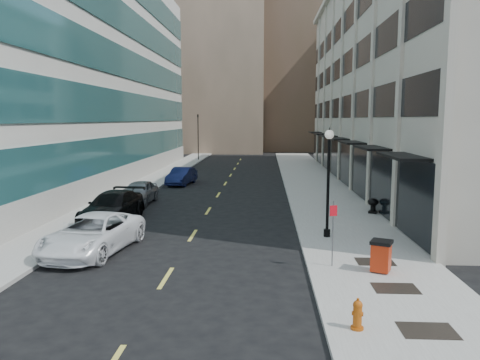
# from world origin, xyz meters

# --- Properties ---
(ground) EXTENTS (160.00, 160.00, 0.00)m
(ground) POSITION_xyz_m (0.00, 0.00, 0.00)
(ground) COLOR black
(ground) RESTS_ON ground
(sidewalk_right) EXTENTS (5.00, 80.00, 0.15)m
(sidewalk_right) POSITION_xyz_m (7.50, 20.00, 0.07)
(sidewalk_right) COLOR gray
(sidewalk_right) RESTS_ON ground
(sidewalk_left) EXTENTS (3.00, 80.00, 0.15)m
(sidewalk_left) POSITION_xyz_m (-6.50, 20.00, 0.07)
(sidewalk_left) COLOR gray
(sidewalk_left) RESTS_ON ground
(building_right) EXTENTS (15.30, 46.50, 18.25)m
(building_right) POSITION_xyz_m (16.94, 26.99, 8.99)
(building_right) COLOR #BBB29E
(building_right) RESTS_ON ground
(building_left) EXTENTS (16.14, 46.00, 20.00)m
(building_left) POSITION_xyz_m (-15.95, 27.00, 9.99)
(building_left) COLOR beige
(building_left) RESTS_ON ground
(skyline_tan_near) EXTENTS (14.00, 18.00, 28.00)m
(skyline_tan_near) POSITION_xyz_m (-4.00, 68.00, 14.00)
(skyline_tan_near) COLOR #9C7E66
(skyline_tan_near) RESTS_ON ground
(skyline_brown) EXTENTS (12.00, 16.00, 34.00)m
(skyline_brown) POSITION_xyz_m (8.00, 72.00, 17.00)
(skyline_brown) COLOR brown
(skyline_brown) RESTS_ON ground
(skyline_tan_far) EXTENTS (12.00, 14.00, 22.00)m
(skyline_tan_far) POSITION_xyz_m (-14.00, 78.00, 11.00)
(skyline_tan_far) COLOR #9C7E66
(skyline_tan_far) RESTS_ON ground
(skyline_stone) EXTENTS (10.00, 14.00, 20.00)m
(skyline_stone) POSITION_xyz_m (18.00, 66.00, 10.00)
(skyline_stone) COLOR #BBB29E
(skyline_stone) RESTS_ON ground
(grate_near) EXTENTS (1.40, 1.00, 0.01)m
(grate_near) POSITION_xyz_m (7.60, -2.00, 0.15)
(grate_near) COLOR black
(grate_near) RESTS_ON sidewalk_right
(grate_mid) EXTENTS (1.40, 1.00, 0.01)m
(grate_mid) POSITION_xyz_m (7.60, 1.00, 0.15)
(grate_mid) COLOR black
(grate_mid) RESTS_ON sidewalk_right
(grate_far) EXTENTS (1.40, 1.00, 0.01)m
(grate_far) POSITION_xyz_m (7.60, 3.80, 0.15)
(grate_far) COLOR black
(grate_far) RESTS_ON sidewalk_right
(road_centerline) EXTENTS (0.15, 68.20, 0.01)m
(road_centerline) POSITION_xyz_m (0.00, 17.00, 0.01)
(road_centerline) COLOR #D8CC4C
(road_centerline) RESTS_ON ground
(traffic_signal) EXTENTS (0.66, 0.66, 6.98)m
(traffic_signal) POSITION_xyz_m (-5.50, 48.00, 5.72)
(traffic_signal) COLOR black
(traffic_signal) RESTS_ON ground
(car_white_van) EXTENTS (3.35, 5.95, 1.57)m
(car_white_van) POSITION_xyz_m (-3.68, 4.93, 0.78)
(car_white_van) COLOR white
(car_white_van) RESTS_ON ground
(car_black_pickup) EXTENTS (2.64, 5.63, 1.59)m
(car_black_pickup) POSITION_xyz_m (-4.80, 10.84, 0.79)
(car_black_pickup) COLOR black
(car_black_pickup) RESTS_ON ground
(car_silver_sedan) EXTENTS (1.87, 4.46, 1.51)m
(car_silver_sedan) POSITION_xyz_m (-4.80, 16.15, 0.75)
(car_silver_sedan) COLOR gray
(car_silver_sedan) RESTS_ON ground
(car_blue_sedan) EXTENTS (2.12, 4.55, 1.44)m
(car_blue_sedan) POSITION_xyz_m (-3.62, 25.19, 0.72)
(car_blue_sedan) COLOR #141B4B
(car_blue_sedan) RESTS_ON ground
(fire_hydrant) EXTENTS (0.33, 0.33, 0.82)m
(fire_hydrant) POSITION_xyz_m (5.82, -2.00, 0.55)
(fire_hydrant) COLOR #B94F0D
(fire_hydrant) RESTS_ON sidewalk_right
(trash_bin) EXTENTS (0.92, 0.92, 1.13)m
(trash_bin) POSITION_xyz_m (7.52, 2.63, 0.76)
(trash_bin) COLOR #B3270B
(trash_bin) RESTS_ON sidewalk_right
(lamppost) EXTENTS (0.41, 0.41, 4.98)m
(lamppost) POSITION_xyz_m (6.27, 7.56, 3.08)
(lamppost) COLOR black
(lamppost) RESTS_ON sidewalk_right
(sign_post) EXTENTS (0.28, 0.11, 2.42)m
(sign_post) POSITION_xyz_m (5.90, 3.20, 1.71)
(sign_post) COLOR slate
(sign_post) RESTS_ON sidewalk_right
(urn_planter) EXTENTS (0.62, 0.62, 0.86)m
(urn_planter) POSITION_xyz_m (9.60, 13.12, 0.68)
(urn_planter) COLOR black
(urn_planter) RESTS_ON sidewalk_right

